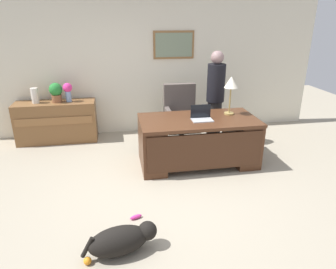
% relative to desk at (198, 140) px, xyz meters
% --- Properties ---
extents(ground_plane, '(12.00, 12.00, 0.00)m').
position_rel_desk_xyz_m(ground_plane, '(-0.62, -0.82, -0.42)').
color(ground_plane, '#9E937F').
extents(back_wall, '(7.00, 0.16, 2.70)m').
position_rel_desk_xyz_m(back_wall, '(-0.62, 1.78, 0.94)').
color(back_wall, beige).
rests_on(back_wall, ground_plane).
extents(desk, '(1.85, 0.95, 0.77)m').
position_rel_desk_xyz_m(desk, '(0.00, 0.00, 0.00)').
color(desk, '#4C2B19').
rests_on(desk, ground_plane).
extents(credenza, '(1.47, 0.50, 0.77)m').
position_rel_desk_xyz_m(credenza, '(-2.40, 1.43, -0.03)').
color(credenza, brown).
rests_on(credenza, ground_plane).
extents(armchair, '(0.60, 0.59, 1.09)m').
position_rel_desk_xyz_m(armchair, '(-0.07, 0.99, 0.07)').
color(armchair, '#564C47').
rests_on(armchair, ground_plane).
extents(person_standing, '(0.32, 0.32, 1.71)m').
position_rel_desk_xyz_m(person_standing, '(0.51, 0.80, 0.47)').
color(person_standing, '#262323').
rests_on(person_standing, ground_plane).
extents(dog_lying, '(0.78, 0.42, 0.30)m').
position_rel_desk_xyz_m(dog_lying, '(-1.29, -1.85, -0.26)').
color(dog_lying, black).
rests_on(dog_lying, ground_plane).
extents(laptop, '(0.32, 0.22, 0.22)m').
position_rel_desk_xyz_m(laptop, '(0.03, -0.02, 0.40)').
color(laptop, '#B2B5BA').
rests_on(laptop, desk).
extents(desk_lamp, '(0.22, 0.22, 0.62)m').
position_rel_desk_xyz_m(desk_lamp, '(0.55, 0.18, 0.84)').
color(desk_lamp, '#9E8447').
rests_on(desk_lamp, desk).
extents(vase_with_flowers, '(0.17, 0.17, 0.35)m').
position_rel_desk_xyz_m(vase_with_flowers, '(-2.13, 1.43, 0.57)').
color(vase_with_flowers, '#83A1D0').
rests_on(vase_with_flowers, credenza).
extents(vase_empty, '(0.13, 0.13, 0.28)m').
position_rel_desk_xyz_m(vase_empty, '(-2.72, 1.43, 0.49)').
color(vase_empty, silver).
rests_on(vase_empty, credenza).
extents(potted_plant, '(0.24, 0.24, 0.36)m').
position_rel_desk_xyz_m(potted_plant, '(-2.34, 1.43, 0.55)').
color(potted_plant, brown).
rests_on(potted_plant, credenza).
extents(dog_toy_ball, '(0.08, 0.08, 0.08)m').
position_rel_desk_xyz_m(dog_toy_ball, '(-1.64, -1.95, -0.38)').
color(dog_toy_ball, orange).
rests_on(dog_toy_ball, ground_plane).
extents(dog_toy_bone, '(0.16, 0.10, 0.05)m').
position_rel_desk_xyz_m(dog_toy_bone, '(-1.12, -1.31, -0.39)').
color(dog_toy_bone, '#D8338C').
rests_on(dog_toy_bone, ground_plane).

